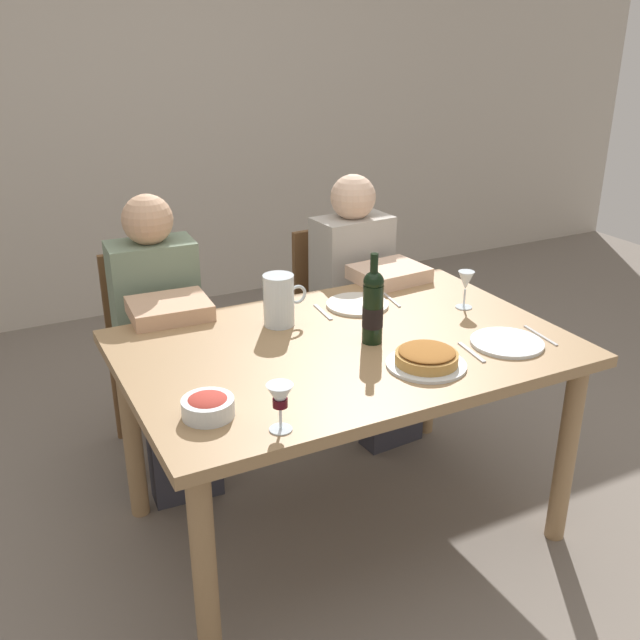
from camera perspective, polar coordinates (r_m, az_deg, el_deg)
The scene contains 19 objects.
ground_plane at distance 2.88m, azimuth 1.79°, elevation -15.69°, with size 8.00×8.00×0.00m, color slate.
back_wall at distance 4.70m, azimuth -14.10°, elevation 17.39°, with size 8.00×0.10×2.80m, color beige.
dining_table at distance 2.52m, azimuth 1.98°, elevation -3.72°, with size 1.50×1.00×0.76m.
wine_bottle at distance 2.44m, azimuth 4.18°, elevation 1.05°, with size 0.07×0.07×0.32m.
water_pitcher at distance 2.60m, azimuth -3.23°, elevation 1.34°, with size 0.17×0.11×0.19m.
baked_tart at distance 2.33m, azimuth 8.38°, elevation -2.98°, with size 0.26×0.26×0.06m.
salad_bowl at distance 2.05m, azimuth -8.81°, elevation -6.68°, with size 0.15×0.15×0.06m.
wine_glass_left_diner at distance 1.93m, azimuth -3.16°, elevation -6.17°, with size 0.07×0.07×0.14m.
wine_glass_right_diner at distance 2.79m, azimuth 11.39°, elevation 2.94°, with size 0.06×0.06×0.15m.
dinner_plate_left_setting at distance 2.54m, azimuth 14.49°, elevation -1.73°, with size 0.25×0.25×0.01m, color silver.
dinner_plate_right_setting at distance 2.79m, azimuth 2.96°, elevation 1.23°, with size 0.24×0.24×0.01m, color silver.
fork_left_setting at distance 2.46m, azimuth 11.83°, elevation -2.49°, with size 0.16×0.01×0.01m, color silver.
knife_left_setting at distance 2.64m, azimuth 16.95°, elevation -1.16°, with size 0.18×0.01×0.01m, color silver.
knife_right_setting at distance 2.87m, azimuth 5.56°, elevation 1.67°, with size 0.18×0.01×0.01m, color silver.
spoon_right_setting at distance 2.73m, azimuth 0.23°, elevation 0.64°, with size 0.16×0.01×0.01m, color silver.
chair_left at distance 3.22m, azimuth -12.98°, elevation -1.54°, with size 0.42×0.42×0.87m.
diner_left at distance 2.96m, azimuth -12.21°, elevation -1.16°, with size 0.35×0.52×1.16m.
chair_right at distance 3.48m, azimuth 1.39°, elevation 0.96°, with size 0.43×0.43×0.87m.
diner_right at distance 3.25m, azimuth 3.61°, elevation 1.59°, with size 0.36×0.52×1.16m.
Camera 1 is at (-1.10, -1.97, 1.79)m, focal length 40.68 mm.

